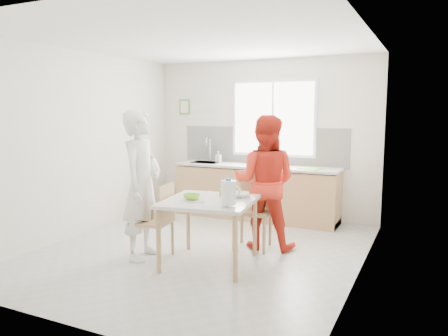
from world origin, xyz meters
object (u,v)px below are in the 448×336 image
object	(u,v)px
person_red	(265,182)
bowl_green	(192,197)
chair_far	(254,206)
dining_table	(209,206)
bowl_white	(239,195)
wine_bottle_b	(265,156)
chair_left	(157,218)
wine_bottle_a	(259,155)
milk_jug	(229,192)
person_white	(142,185)

from	to	relation	value
person_red	bowl_green	world-z (taller)	person_red
chair_far	dining_table	bearing A→B (deg)	-112.94
dining_table	person_red	xyz separation A→B (m)	(0.36, 0.91, 0.18)
bowl_white	wine_bottle_b	size ratio (longest dim) A/B	0.79
chair_left	person_red	xyz separation A→B (m)	(1.03, 1.01, 0.37)
bowl_green	wine_bottle_a	world-z (taller)	wine_bottle_a
chair_left	chair_far	world-z (taller)	chair_far
wine_bottle_b	dining_table	bearing A→B (deg)	-85.47
milk_jug	person_red	bearing A→B (deg)	81.56
dining_table	bowl_white	xyz separation A→B (m)	(0.26, 0.29, 0.11)
milk_jug	dining_table	bearing A→B (deg)	139.13
chair_far	bowl_green	bearing A→B (deg)	-122.09
wine_bottle_a	wine_bottle_b	size ratio (longest dim) A/B	1.07
person_red	wine_bottle_a	bearing A→B (deg)	-74.83
bowl_green	wine_bottle_a	distance (m)	2.55
chair_left	person_red	bearing A→B (deg)	125.74
milk_jug	person_white	bearing A→B (deg)	166.89
person_red	wine_bottle_b	world-z (taller)	person_red
bowl_white	milk_jug	xyz separation A→B (m)	(0.10, -0.52, 0.13)
chair_left	chair_far	bearing A→B (deg)	128.80
dining_table	person_white	distance (m)	0.91
chair_left	wine_bottle_b	bearing A→B (deg)	160.70
bowl_white	wine_bottle_b	distance (m)	2.19
bowl_green	bowl_white	bearing A→B (deg)	39.48
chair_left	bowl_white	world-z (taller)	chair_left
bowl_white	milk_jug	distance (m)	0.55
chair_left	wine_bottle_a	distance (m)	2.64
chair_far	person_red	world-z (taller)	person_red
milk_jug	chair_left	bearing A→B (deg)	164.37
person_white	wine_bottle_b	bearing A→B (deg)	-23.45
chair_far	bowl_white	world-z (taller)	chair_far
person_white	bowl_green	xyz separation A→B (m)	(0.68, 0.05, -0.10)
person_white	bowl_white	xyz separation A→B (m)	(1.13, 0.42, -0.11)
person_white	milk_jug	distance (m)	1.24
chair_far	person_white	bearing A→B (deg)	-146.09
bowl_green	chair_far	bearing A→B (deg)	66.43
dining_table	wine_bottle_b	world-z (taller)	wine_bottle_b
person_red	bowl_white	xyz separation A→B (m)	(-0.10, -0.61, -0.07)
bowl_white	wine_bottle_a	bearing A→B (deg)	105.00
dining_table	wine_bottle_a	distance (m)	2.51
dining_table	milk_jug	distance (m)	0.49
dining_table	chair_left	size ratio (longest dim) A/B	1.24
person_red	bowl_white	bearing A→B (deg)	72.11
chair_far	wine_bottle_b	xyz separation A→B (m)	(-0.42, 1.55, 0.51)
wine_bottle_a	chair_far	bearing A→B (deg)	-71.08
bowl_green	bowl_white	world-z (taller)	bowl_green
person_red	milk_jug	xyz separation A→B (m)	(0.00, -1.13, 0.06)
chair_far	person_red	bearing A→B (deg)	5.92
wine_bottle_a	milk_jug	bearing A→B (deg)	-75.74
bowl_white	bowl_green	bearing A→B (deg)	-140.52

